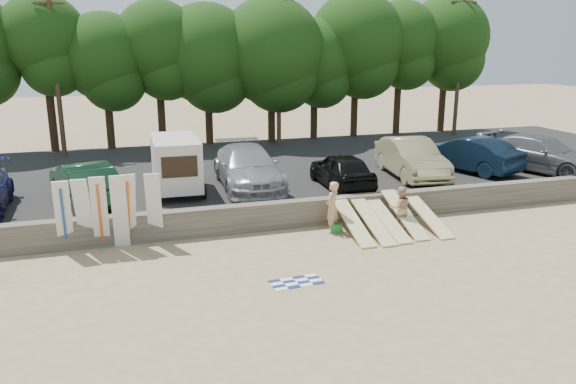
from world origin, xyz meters
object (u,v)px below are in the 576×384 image
at_px(box_trailer, 176,162).
at_px(car_6, 541,154).
at_px(beachgoer_a, 332,207).
at_px(cooler, 336,228).
at_px(car_1, 85,182).
at_px(beachgoer_b, 400,208).
at_px(car_4, 411,158).
at_px(car_2, 248,167).
at_px(car_3, 342,170).
at_px(car_5, 469,154).

distance_m(box_trailer, car_6, 16.90).
relative_size(beachgoer_a, cooler, 4.94).
height_order(car_1, beachgoer_b, car_1).
bearing_deg(box_trailer, car_4, -0.22).
relative_size(beachgoer_b, cooler, 4.23).
height_order(car_2, car_3, car_2).
relative_size(car_1, car_2, 0.82).
xyz_separation_m(car_1, car_4, (13.92, 0.14, 0.07)).
height_order(car_4, beachgoer_a, car_4).
bearing_deg(car_5, car_3, -10.93).
xyz_separation_m(car_2, cooler, (2.15, -4.64, -1.39)).
bearing_deg(car_4, beachgoer_b, -115.26).
bearing_deg(beachgoer_b, beachgoer_a, 2.92).
height_order(car_3, beachgoer_b, car_3).
xyz_separation_m(car_4, beachgoer_a, (-5.48, -4.25, -0.62)).
bearing_deg(car_3, car_5, -169.32).
bearing_deg(car_6, car_1, 155.26).
xyz_separation_m(box_trailer, car_3, (6.74, -1.06, -0.52)).
xyz_separation_m(car_2, car_3, (3.77, -1.15, -0.11)).
relative_size(box_trailer, car_2, 0.62).
bearing_deg(car_5, car_4, -14.79).
bearing_deg(beachgoer_b, car_1, -10.60).
height_order(car_3, beachgoer_a, car_3).
bearing_deg(cooler, car_2, 118.02).
bearing_deg(car_2, car_5, 2.05).
xyz_separation_m(car_6, cooler, (-11.75, -3.56, -1.37)).
xyz_separation_m(box_trailer, car_1, (-3.47, -0.41, -0.47)).
height_order(box_trailer, beachgoer_a, box_trailer).
height_order(car_1, car_3, car_1).
bearing_deg(box_trailer, car_6, -2.15).
bearing_deg(box_trailer, car_2, 2.90).
bearing_deg(beachgoer_a, car_2, -110.46).
xyz_separation_m(car_5, car_6, (3.22, -1.01, 0.01)).
xyz_separation_m(car_1, car_3, (10.21, -0.66, -0.05)).
distance_m(car_2, car_5, 10.68).
bearing_deg(beachgoer_a, car_3, -161.06).
bearing_deg(beachgoer_a, beachgoer_b, 127.22).
height_order(car_4, beachgoer_b, car_4).
distance_m(car_1, car_2, 6.46).
height_order(car_3, cooler, car_3).
xyz_separation_m(car_3, car_5, (6.91, 1.09, 0.08)).
xyz_separation_m(car_6, beachgoer_a, (-11.90, -3.52, -0.59)).
bearing_deg(car_6, beachgoer_a, 173.41).
relative_size(car_3, beachgoer_a, 2.31).
height_order(car_1, car_6, car_6).
relative_size(car_1, car_4, 0.91).
height_order(beachgoer_a, cooler, beachgoer_a).
bearing_deg(car_3, cooler, 66.82).
height_order(car_1, beachgoer_a, car_1).
height_order(car_4, car_6, car_4).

